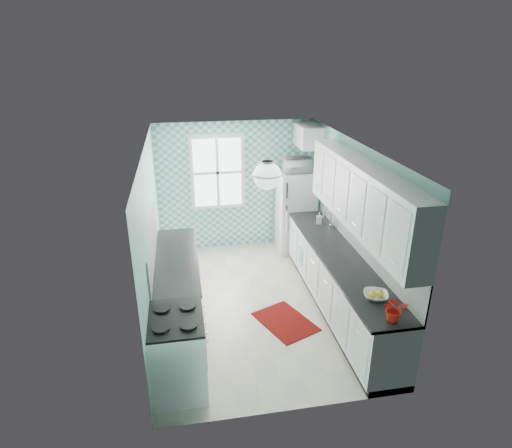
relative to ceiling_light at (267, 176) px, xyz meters
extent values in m
cube|color=beige|center=(0.00, 0.80, -2.33)|extent=(3.00, 4.40, 0.02)
cube|color=white|center=(0.00, 0.80, 0.19)|extent=(3.00, 4.40, 0.02)
cube|color=#7BB9AB|center=(0.00, 3.01, -1.07)|extent=(3.00, 0.02, 2.50)
cube|color=#7BB9AB|center=(0.00, -1.41, -1.07)|extent=(3.00, 0.02, 2.50)
cube|color=#7BB9AB|center=(-1.51, 0.80, -1.07)|extent=(0.02, 4.40, 2.50)
cube|color=#7BB9AB|center=(1.51, 0.80, -1.07)|extent=(0.02, 4.40, 2.50)
cube|color=#4BB3B0|center=(0.00, 2.99, -1.07)|extent=(3.00, 0.01, 2.50)
cube|color=white|center=(-0.35, 2.96, -0.77)|extent=(1.04, 0.05, 1.44)
cube|color=white|center=(-0.35, 2.95, -0.77)|extent=(0.90, 0.02, 1.30)
cube|color=white|center=(1.49, 0.40, -1.13)|extent=(0.02, 3.60, 0.51)
cube|color=white|center=(-1.49, 0.73, -1.13)|extent=(0.02, 2.15, 0.51)
cube|color=white|center=(1.33, 0.20, -0.42)|extent=(0.33, 3.20, 0.90)
cube|color=white|center=(1.30, 2.63, -0.07)|extent=(0.40, 0.74, 0.40)
cylinder|color=silver|center=(0.00, 0.00, 0.16)|extent=(0.14, 0.14, 0.04)
cylinder|color=silver|center=(0.00, 0.00, 0.09)|extent=(0.02, 0.02, 0.12)
sphere|color=white|center=(0.00, 0.00, 0.00)|extent=(0.34, 0.34, 0.34)
cube|color=white|center=(1.20, 0.40, -1.87)|extent=(0.60, 3.60, 0.90)
cube|color=black|center=(1.19, 0.40, -1.40)|extent=(0.63, 3.60, 0.04)
cube|color=white|center=(-1.20, 0.73, -1.87)|extent=(0.60, 2.15, 0.90)
cube|color=black|center=(-1.19, 0.73, -1.40)|extent=(0.63, 2.15, 0.04)
cube|color=silver|center=(1.11, 2.61, -1.53)|extent=(0.69, 0.65, 1.58)
cube|color=silver|center=(1.11, 2.28, -1.17)|extent=(0.67, 0.01, 0.02)
cube|color=silver|center=(0.84, 2.26, -0.98)|extent=(0.03, 0.03, 0.30)
cube|color=silver|center=(0.84, 2.26, -1.53)|extent=(0.03, 0.03, 0.54)
cube|color=white|center=(-1.20, -0.80, -1.84)|extent=(0.63, 0.79, 0.94)
cube|color=black|center=(-1.20, -0.80, -1.37)|extent=(0.63, 0.79, 0.03)
cube|color=black|center=(-0.88, -0.80, -1.78)|extent=(0.01, 0.52, 0.31)
cube|color=silver|center=(1.20, 1.41, -1.40)|extent=(0.53, 0.44, 0.12)
cylinder|color=silver|center=(1.39, 1.41, -1.20)|extent=(0.02, 0.02, 0.30)
torus|color=silver|center=(1.32, 1.41, -1.01)|extent=(0.16, 0.02, 0.16)
cube|color=maroon|center=(0.34, 0.22, -2.32)|extent=(0.94, 1.08, 0.01)
cube|color=#5EBFA0|center=(0.89, 1.38, -1.84)|extent=(0.07, 0.20, 0.31)
imported|color=white|center=(1.20, -0.77, -1.35)|extent=(0.38, 0.38, 0.07)
imported|color=red|center=(1.20, -1.24, -1.23)|extent=(0.34, 0.32, 0.30)
imported|color=#A0BCC9|center=(1.25, 1.60, -1.28)|extent=(0.11, 0.12, 0.20)
imported|color=white|center=(1.11, 2.61, -0.60)|extent=(0.50, 0.34, 0.27)
camera|label=1|loc=(-1.01, -4.88, 1.46)|focal=30.00mm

